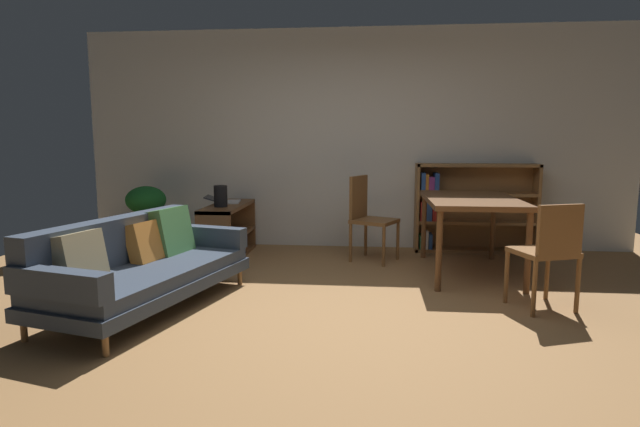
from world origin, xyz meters
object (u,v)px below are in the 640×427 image
Objects in this scene: open_laptop at (224,201)px; potted_floor_plant at (146,209)px; fabric_couch at (140,264)px; media_console at (228,232)px; bookshelf at (468,207)px; desk_speaker at (221,196)px; dining_table at (470,205)px; dining_chair_near at (549,249)px; dining_chair_far at (368,214)px.

potted_floor_plant is at bearing 179.37° from open_laptop.
fabric_couch is 1.73× the size of media_console.
bookshelf reaches higher than open_laptop.
media_console is at bearing 85.37° from desk_speaker.
desk_speaker is 0.16× the size of bookshelf.
dining_table is at bearing -13.53° from open_laptop.
dining_table is 1.20m from dining_chair_near.
media_console is 4.97× the size of desk_speaker.
desk_speaker is at bearing 83.04° from fabric_couch.
potted_floor_plant is 3.89m from bookshelf.
desk_speaker is at bearing -172.26° from dining_chair_far.
potted_floor_plant reaches higher than open_laptop.
dining_chair_far is at bearing -5.40° from open_laptop.
open_laptop is at bearing -171.16° from bookshelf.
desk_speaker reaches higher than fabric_couch.
dining_chair_near reaches higher than open_laptop.
dining_chair_far is (-1.02, 0.49, -0.18)m from dining_table.
bookshelf reaches higher than fabric_couch.
fabric_couch is 3.17m from dining_table.
dining_table is 1.51× the size of dining_chair_far.
bookshelf is at bearing 6.49° from potted_floor_plant.
dining_table is at bearing -99.41° from bookshelf.
dining_table is (3.69, -0.66, 0.19)m from potted_floor_plant.
fabric_couch is at bearing -67.28° from potted_floor_plant.
potted_floor_plant reaches higher than dining_table.
fabric_couch is 2.53× the size of potted_floor_plant.
desk_speaker is at bearing 155.52° from dining_chair_near.
media_console is 1.09m from potted_floor_plant.
dining_chair_far reaches higher than fabric_couch.
media_console is at bearing -63.86° from open_laptop.
desk_speaker is 2.96m from bookshelf.
open_laptop is at bearing 116.14° from media_console.
open_laptop is at bearing 174.60° from dining_chair_far.
bookshelf reaches higher than dining_chair_near.
fabric_couch is at bearing -154.65° from dining_table.
dining_chair_far is (1.62, 0.22, -0.21)m from desk_speaker.
desk_speaker is (0.20, 1.62, 0.37)m from fabric_couch.
fabric_couch is 8.60× the size of desk_speaker.
dining_chair_near reaches higher than media_console.
potted_floor_plant is 0.56× the size of bookshelf.
dining_table is 1.66× the size of dining_chair_near.
dining_chair_near is at bearing -24.48° from desk_speaker.
media_console is 1.35× the size of dining_chair_near.
desk_speaker reaches higher than dining_table.
dining_chair_near is at bearing -27.74° from media_console.
fabric_couch is at bearing -96.70° from media_console.
dining_chair_near reaches higher than fabric_couch.
desk_speaker is 3.36m from dining_chair_near.
dining_table is (2.84, 1.35, 0.34)m from fabric_couch.
dining_chair_far reaches higher than dining_table.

